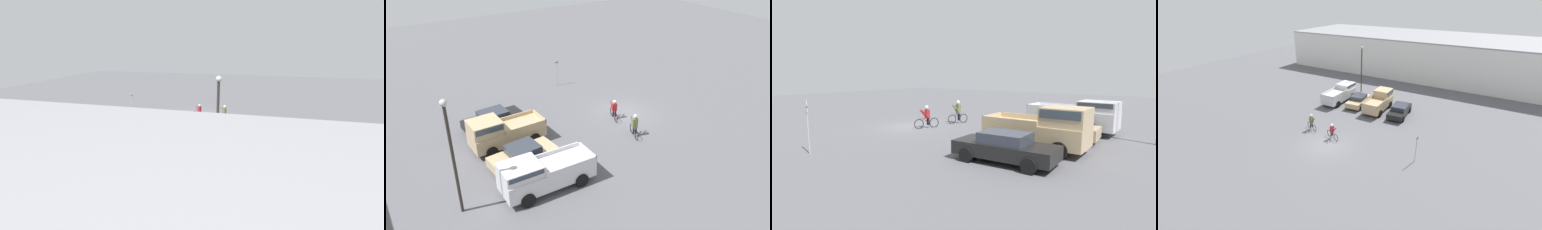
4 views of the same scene
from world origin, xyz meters
TOP-DOWN VIEW (x-y plane):
  - ground_plane at (0.00, 0.00)m, footprint 80.00×80.00m
  - pickup_truck_0 at (-4.95, 9.96)m, footprint 2.25×5.47m
  - sedan_0 at (-2.15, 9.84)m, footprint 2.29×4.40m
  - pickup_truck_1 at (0.64, 10.13)m, footprint 2.28×5.07m
  - sedan_1 at (3.45, 9.63)m, footprint 2.19×4.54m
  - cyclist_0 at (-0.26, 1.23)m, footprint 1.75×0.72m
  - cyclist_1 at (-3.17, 1.65)m, footprint 1.62×0.68m
  - fire_lane_sign at (7.94, 1.63)m, footprint 0.11×0.29m

SIDE VIEW (x-z plane):
  - ground_plane at x=0.00m, z-range 0.00..0.00m
  - sedan_1 at x=3.45m, z-range 0.01..1.35m
  - sedan_0 at x=-2.15m, z-range 0.01..1.38m
  - cyclist_0 at x=-0.26m, z-range -0.01..1.59m
  - cyclist_1 at x=-3.17m, z-range 0.02..1.77m
  - pickup_truck_0 at x=-4.95m, z-range 0.06..2.15m
  - pickup_truck_1 at x=0.64m, z-range 0.03..2.26m
  - fire_lane_sign at x=7.94m, z-range 0.26..2.82m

